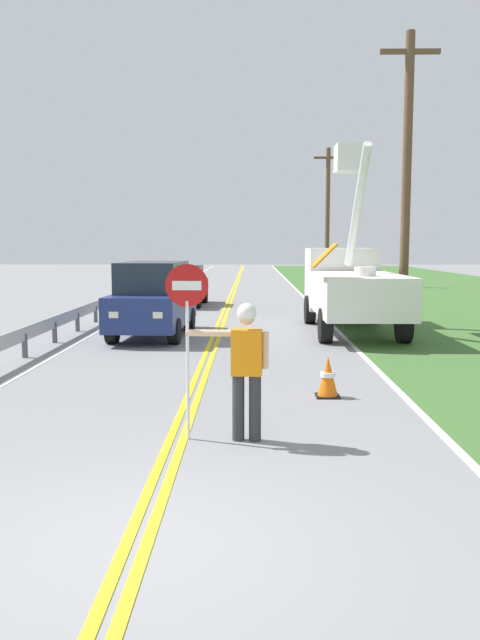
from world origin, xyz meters
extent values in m
plane|color=gray|center=(0.00, 0.00, 0.00)|extent=(160.00, 160.00, 0.00)
cube|color=yellow|center=(-0.09, 20.00, 0.01)|extent=(0.11, 110.00, 0.01)
cube|color=yellow|center=(0.09, 20.00, 0.01)|extent=(0.11, 110.00, 0.01)
cube|color=silver|center=(3.60, 20.00, 0.01)|extent=(0.12, 110.00, 0.01)
cube|color=silver|center=(-3.60, 20.00, 0.01)|extent=(0.12, 110.00, 0.01)
cylinder|color=#2D2D33|center=(1.04, 3.00, 0.44)|extent=(0.16, 0.16, 0.88)
cylinder|color=#2D2D33|center=(0.82, 3.01, 0.44)|extent=(0.16, 0.16, 0.88)
cube|color=orange|center=(0.93, 3.00, 1.18)|extent=(0.41, 0.26, 0.60)
cylinder|color=beige|center=(0.43, 3.03, 1.43)|extent=(0.60, 0.12, 0.09)
cylinder|color=beige|center=(1.17, 2.99, 1.21)|extent=(0.09, 0.09, 0.48)
sphere|color=beige|center=(0.93, 3.00, 1.65)|extent=(0.22, 0.22, 0.22)
sphere|color=white|center=(0.93, 3.00, 1.70)|extent=(0.25, 0.25, 0.25)
cylinder|color=silver|center=(0.15, 3.05, 0.92)|extent=(0.04, 0.04, 1.85)
cylinder|color=#B71414|center=(0.15, 3.05, 2.05)|extent=(0.56, 0.03, 0.56)
cube|color=white|center=(0.15, 3.03, 2.05)|extent=(0.38, 0.01, 0.12)
cube|color=white|center=(3.97, 12.70, 1.21)|extent=(2.33, 4.61, 1.10)
cube|color=white|center=(3.95, 16.15, 1.46)|extent=(2.21, 2.11, 2.00)
cube|color=#1E2833|center=(3.94, 17.18, 1.76)|extent=(1.98, 0.07, 0.90)
cylinder|color=silver|center=(3.98, 11.78, 1.88)|extent=(0.56, 0.56, 0.24)
cylinder|color=silver|center=(3.97, 13.18, 3.58)|extent=(0.26, 2.97, 3.30)
cube|color=white|center=(3.96, 14.57, 5.15)|extent=(0.91, 0.91, 0.80)
cube|color=orange|center=(2.80, 10.89, 2.31)|extent=(0.60, 0.80, 0.59)
cylinder|color=black|center=(2.92, 15.94, 0.46)|extent=(0.33, 0.92, 0.92)
cylinder|color=black|center=(4.98, 15.96, 0.46)|extent=(0.33, 0.92, 0.92)
cylinder|color=black|center=(2.95, 11.66, 0.46)|extent=(0.33, 0.92, 0.92)
cylinder|color=black|center=(5.01, 11.67, 0.46)|extent=(0.33, 0.92, 0.92)
cube|color=navy|center=(-1.76, 12.85, 0.80)|extent=(2.04, 4.68, 0.92)
cube|color=#1E2833|center=(-1.76, 12.85, 1.68)|extent=(1.74, 2.92, 0.84)
cube|color=#EAEACC|center=(-1.31, 10.54, 0.85)|extent=(0.24, 0.07, 0.16)
cube|color=#EAEACC|center=(-2.41, 10.59, 0.85)|extent=(0.24, 0.07, 0.16)
cylinder|color=black|center=(-1.01, 11.39, 0.34)|extent=(0.31, 0.69, 0.68)
cylinder|color=black|center=(-2.64, 11.46, 0.34)|extent=(0.31, 0.69, 0.68)
cylinder|color=black|center=(-0.88, 14.24, 0.34)|extent=(0.31, 0.69, 0.68)
cylinder|color=black|center=(-2.52, 14.31, 0.34)|extent=(0.31, 0.69, 0.68)
cube|color=maroon|center=(-1.97, 22.31, 0.70)|extent=(1.99, 4.17, 0.72)
cube|color=#1E2833|center=(-1.96, 22.56, 1.38)|extent=(1.68, 1.78, 0.64)
cube|color=#EAEACC|center=(-1.49, 20.26, 0.75)|extent=(0.24, 0.07, 0.16)
cube|color=#EAEACC|center=(-2.60, 20.30, 0.75)|extent=(0.24, 0.07, 0.16)
cylinder|color=black|center=(-1.20, 21.00, 0.34)|extent=(0.31, 0.69, 0.68)
cylinder|color=black|center=(-2.84, 21.07, 0.34)|extent=(0.31, 0.69, 0.68)
cylinder|color=black|center=(-1.10, 23.55, 0.34)|extent=(0.31, 0.69, 0.68)
cylinder|color=black|center=(-2.74, 23.61, 0.34)|extent=(0.31, 0.69, 0.68)
cylinder|color=brown|center=(5.73, 14.97, 4.46)|extent=(0.28, 0.28, 8.92)
cube|color=brown|center=(5.73, 14.97, 8.32)|extent=(1.80, 0.14, 0.14)
cylinder|color=brown|center=(5.78, 36.07, 4.27)|extent=(0.28, 0.28, 8.55)
cube|color=brown|center=(5.78, 36.07, 7.95)|extent=(1.80, 0.14, 0.14)
cone|color=orange|center=(2.29, 5.51, 0.35)|extent=(0.36, 0.36, 0.70)
cylinder|color=white|center=(2.29, 5.51, 0.39)|extent=(0.25, 0.25, 0.08)
cube|color=black|center=(2.29, 5.51, 0.01)|extent=(0.40, 0.40, 0.03)
cube|color=#9EA0A3|center=(-4.20, 15.00, 0.55)|extent=(0.06, 32.00, 0.32)
cube|color=#4C4C51|center=(-4.20, 9.29, 0.28)|extent=(0.10, 0.10, 0.55)
cube|color=#4C4C51|center=(-4.20, 11.57, 0.28)|extent=(0.10, 0.10, 0.55)
cube|color=#4C4C51|center=(-4.20, 13.86, 0.28)|extent=(0.10, 0.10, 0.55)
cube|color=#4C4C51|center=(-4.20, 16.15, 0.28)|extent=(0.10, 0.10, 0.55)
cube|color=#4C4C51|center=(-4.20, 18.43, 0.28)|extent=(0.10, 0.10, 0.55)
cube|color=#4C4C51|center=(-4.20, 20.72, 0.28)|extent=(0.10, 0.10, 0.55)
cube|color=#4C4C51|center=(-4.20, 23.00, 0.28)|extent=(0.10, 0.10, 0.55)
cube|color=#4C4C51|center=(-4.20, 25.29, 0.28)|extent=(0.10, 0.10, 0.55)
cube|color=#4C4C51|center=(-4.20, 27.57, 0.28)|extent=(0.10, 0.10, 0.55)
cube|color=#4C4C51|center=(-4.20, 29.86, 0.28)|extent=(0.10, 0.10, 0.55)
camera|label=1|loc=(0.99, -5.40, 2.58)|focal=36.65mm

